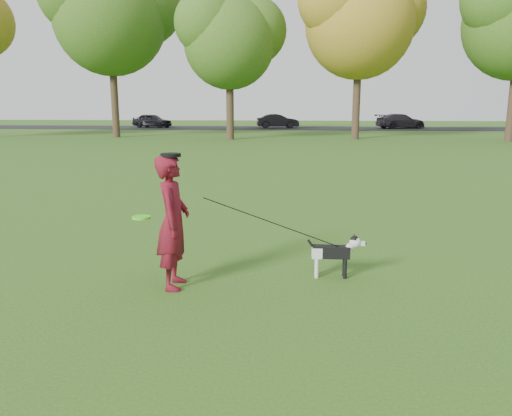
# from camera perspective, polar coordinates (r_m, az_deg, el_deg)

# --- Properties ---
(ground) EXTENTS (120.00, 120.00, 0.00)m
(ground) POSITION_cam_1_polar(r_m,az_deg,el_deg) (6.82, 3.06, -7.92)
(ground) COLOR #285116
(ground) RESTS_ON ground
(road) EXTENTS (120.00, 7.00, 0.02)m
(road) POSITION_cam_1_polar(r_m,az_deg,el_deg) (46.47, 4.34, 9.09)
(road) COLOR black
(road) RESTS_ON ground
(man) EXTENTS (0.44, 0.64, 1.70)m
(man) POSITION_cam_1_polar(r_m,az_deg,el_deg) (6.33, -9.46, -1.59)
(man) COLOR #510B18
(man) RESTS_ON ground
(dog) EXTENTS (0.79, 0.16, 0.60)m
(dog) POSITION_cam_1_polar(r_m,az_deg,el_deg) (6.79, 9.08, -4.87)
(dog) COLOR black
(dog) RESTS_ON ground
(car_left) EXTENTS (4.04, 2.65, 1.28)m
(car_left) POSITION_cam_1_polar(r_m,az_deg,el_deg) (48.33, -11.80, 9.76)
(car_left) COLOR black
(car_left) RESTS_ON road
(car_mid) EXTENTS (3.99, 1.96, 1.26)m
(car_mid) POSITION_cam_1_polar(r_m,az_deg,el_deg) (46.47, 2.49, 9.90)
(car_mid) COLOR black
(car_mid) RESTS_ON road
(car_right) EXTENTS (4.83, 3.20, 1.30)m
(car_right) POSITION_cam_1_polar(r_m,az_deg,el_deg) (47.39, 16.20, 9.51)
(car_right) COLOR #242026
(car_right) RESTS_ON road
(man_held_items) EXTENTS (2.66, 0.76, 1.31)m
(man_held_items) POSITION_cam_1_polar(r_m,az_deg,el_deg) (6.38, 2.33, -1.85)
(man_held_items) COLOR #4AF11E
(man_held_items) RESTS_ON ground
(tree_row) EXTENTS (51.74, 8.86, 12.01)m
(tree_row) POSITION_cam_1_polar(r_m,az_deg,el_deg) (32.91, 1.80, 20.86)
(tree_row) COLOR #38281C
(tree_row) RESTS_ON ground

